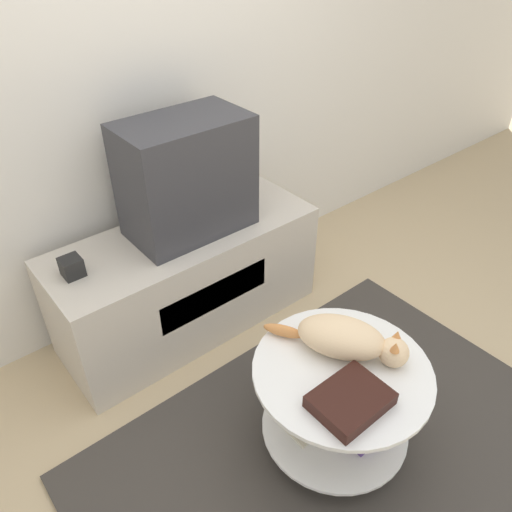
{
  "coord_description": "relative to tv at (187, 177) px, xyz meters",
  "views": [
    {
      "loc": [
        -1.03,
        -0.68,
        1.9
      ],
      "look_at": [
        0.06,
        0.64,
        0.67
      ],
      "focal_mm": 35.0,
      "sensor_mm": 36.0,
      "label": 1
    }
  ],
  "objects": [
    {
      "name": "coffee_table",
      "position": [
        -0.03,
        -1.05,
        -0.54
      ],
      "size": [
        0.67,
        0.67,
        0.46
      ],
      "color": "#B2B2B7",
      "rests_on": "rug"
    },
    {
      "name": "wall_back",
      "position": [
        -0.04,
        0.33,
        0.45
      ],
      "size": [
        8.0,
        0.05,
        2.6
      ],
      "color": "silver",
      "rests_on": "ground_plane"
    },
    {
      "name": "ground_plane",
      "position": [
        -0.04,
        -1.12,
        -0.85
      ],
      "size": [
        12.0,
        12.0,
        0.0
      ],
      "primitive_type": "plane",
      "color": "tan"
    },
    {
      "name": "cat",
      "position": [
        0.04,
        -0.99,
        -0.3
      ],
      "size": [
        0.35,
        0.5,
        0.14
      ],
      "rotation": [
        0.0,
        0.0,
        -1.02
      ],
      "color": "beige",
      "rests_on": "coffee_table"
    },
    {
      "name": "speaker",
      "position": [
        -0.6,
        0.01,
        -0.23
      ],
      "size": [
        0.09,
        0.09,
        0.09
      ],
      "color": "black",
      "rests_on": "tv_stand"
    },
    {
      "name": "tv",
      "position": [
        0.0,
        0.0,
        0.0
      ],
      "size": [
        0.58,
        0.35,
        0.55
      ],
      "color": "#333338",
      "rests_on": "tv_stand"
    },
    {
      "name": "dvd_box",
      "position": [
        -0.13,
        -1.17,
        -0.34
      ],
      "size": [
        0.26,
        0.2,
        0.05
      ],
      "color": "black",
      "rests_on": "coffee_table"
    },
    {
      "name": "tv_stand",
      "position": [
        -0.06,
        -0.01,
        -0.56
      ],
      "size": [
        1.35,
        0.51,
        0.57
      ],
      "color": "beige",
      "rests_on": "ground_plane"
    },
    {
      "name": "rug",
      "position": [
        -0.04,
        -1.12,
        -0.84
      ],
      "size": [
        2.0,
        1.43,
        0.02
      ],
      "color": "#3D3833",
      "rests_on": "ground_plane"
    }
  ]
}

